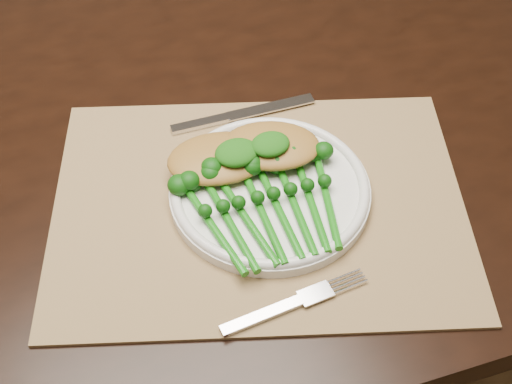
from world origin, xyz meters
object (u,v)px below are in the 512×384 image
object	(u,v)px
placemat	(259,204)
broccolini_bundle	(272,214)
dining_table	(177,279)
chicken_fillet_left	(219,158)
dinner_plate	(270,190)

from	to	relation	value
placemat	broccolini_bundle	distance (m)	0.04
broccolini_bundle	dining_table	bearing A→B (deg)	113.29
placemat	chicken_fillet_left	size ratio (longest dim) A/B	3.87
dining_table	placemat	distance (m)	0.43
placemat	dinner_plate	bearing A→B (deg)	40.41
chicken_fillet_left	broccolini_bundle	distance (m)	0.10
chicken_fillet_left	broccolini_bundle	xyz separation A→B (m)	(0.03, -0.10, -0.01)
dinner_plate	broccolini_bundle	world-z (taller)	broccolini_bundle
dinner_plate	broccolini_bundle	size ratio (longest dim) A/B	1.30
dining_table	dinner_plate	size ratio (longest dim) A/B	6.77
chicken_fillet_left	broccolini_bundle	bearing A→B (deg)	-63.91
chicken_fillet_left	broccolini_bundle	world-z (taller)	chicken_fillet_left
dining_table	placemat	xyz separation A→B (m)	(0.08, -0.18, 0.38)
dining_table	placemat	bearing A→B (deg)	-63.18
placemat	chicken_fillet_left	distance (m)	0.08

